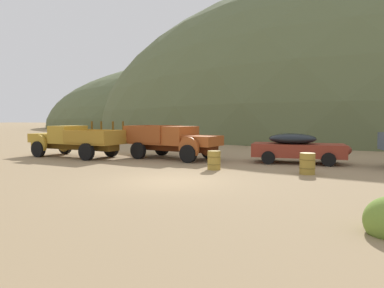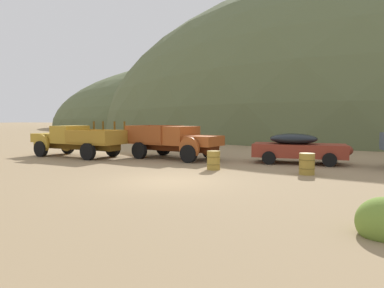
# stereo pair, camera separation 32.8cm
# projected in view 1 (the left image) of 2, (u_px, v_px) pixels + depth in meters

# --- Properties ---
(ground_plane) EXTENTS (300.00, 300.00, 0.00)m
(ground_plane) POSITION_uv_depth(u_px,v_px,m) (172.00, 181.00, 13.04)
(ground_plane) COLOR #937A56
(hill_far_right) EXTENTS (86.94, 69.66, 32.87)m
(hill_far_right) POSITION_uv_depth(u_px,v_px,m) (216.00, 127.00, 89.27)
(hill_far_right) COLOR #56603D
(hill_far_right) RESTS_ON ground
(hill_far_left) EXTENTS (101.58, 87.15, 51.91)m
(hill_far_left) POSITION_uv_depth(u_px,v_px,m) (380.00, 131.00, 63.17)
(hill_far_left) COLOR #56603D
(hill_far_left) RESTS_ON ground
(truck_mustard) EXTENTS (6.53, 3.22, 2.16)m
(truck_mustard) POSITION_uv_depth(u_px,v_px,m) (70.00, 140.00, 21.37)
(truck_mustard) COLOR #593D12
(truck_mustard) RESTS_ON ground
(truck_oxide_orange) EXTENTS (5.99, 3.71, 1.91)m
(truck_oxide_orange) POSITION_uv_depth(u_px,v_px,m) (179.00, 142.00, 20.00)
(truck_oxide_orange) COLOR #51220D
(truck_oxide_orange) RESTS_ON ground
(car_rust_red) EXTENTS (4.93, 2.11, 1.57)m
(car_rust_red) POSITION_uv_depth(u_px,v_px,m) (301.00, 148.00, 18.20)
(car_rust_red) COLOR maroon
(car_rust_red) RESTS_ON ground
(oil_drum_spare) EXTENTS (0.64, 0.64, 0.87)m
(oil_drum_spare) POSITION_uv_depth(u_px,v_px,m) (214.00, 160.00, 15.92)
(oil_drum_spare) COLOR olive
(oil_drum_spare) RESTS_ON ground
(oil_drum_by_truck) EXTENTS (0.67, 0.67, 0.90)m
(oil_drum_by_truck) POSITION_uv_depth(u_px,v_px,m) (307.00, 164.00, 14.63)
(oil_drum_by_truck) COLOR olive
(oil_drum_by_truck) RESTS_ON ground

